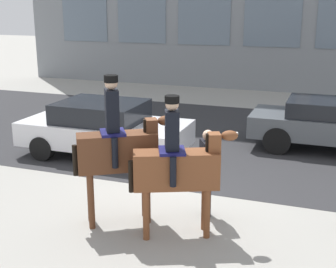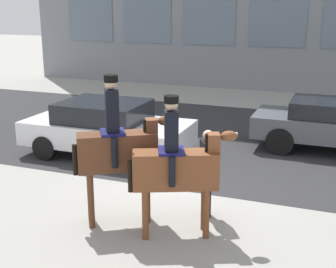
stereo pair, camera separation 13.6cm
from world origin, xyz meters
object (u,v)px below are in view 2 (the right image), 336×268
Objects in this scene: pedestrian_bystander at (207,167)px; mounted_horse_companion at (177,166)px; street_car_far_lane at (334,124)px; street_car_near_lane at (107,128)px; mounted_horse_lead at (119,148)px.

mounted_horse_companion is at bearing 43.88° from pedestrian_bystander.
mounted_horse_companion is at bearing -111.36° from street_car_far_lane.
street_car_near_lane is (-3.20, 3.48, -0.51)m from mounted_horse_companion.
street_car_near_lane is at bearing 88.91° from mounted_horse_lead.
street_car_far_lane is (3.45, 5.83, -0.66)m from mounted_horse_lead.
pedestrian_bystander reaches higher than street_car_near_lane.
pedestrian_bystander is at bearing -112.24° from street_car_far_lane.
pedestrian_bystander is 5.45m from street_car_far_lane.
pedestrian_bystander is (1.39, 0.79, -0.43)m from mounted_horse_lead.
mounted_horse_companion reaches higher than street_car_far_lane.
pedestrian_bystander is (0.26, 0.89, -0.28)m from mounted_horse_companion.
mounted_horse_companion is (1.13, -0.10, -0.15)m from mounted_horse_lead.
street_car_far_lane is (2.32, 5.93, -0.50)m from mounted_horse_companion.
mounted_horse_lead is 0.64× the size of street_car_far_lane.
mounted_horse_lead is at bearing -0.35° from pedestrian_bystander.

